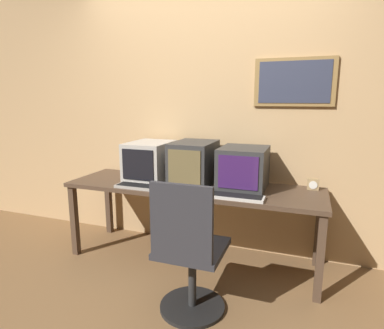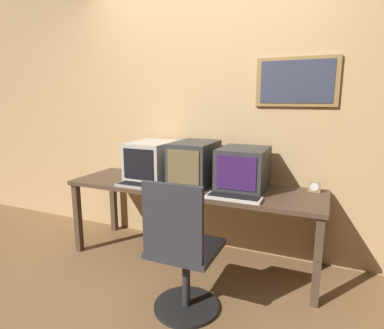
{
  "view_description": "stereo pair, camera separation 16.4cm",
  "coord_description": "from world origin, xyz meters",
  "px_view_note": "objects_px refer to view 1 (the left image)",
  "views": [
    {
      "loc": [
        0.93,
        -1.63,
        1.44
      ],
      "look_at": [
        0.0,
        0.92,
        0.89
      ],
      "focal_mm": 30.0,
      "sensor_mm": 36.0,
      "label": 1
    },
    {
      "loc": [
        1.08,
        -1.57,
        1.44
      ],
      "look_at": [
        0.0,
        0.92,
        0.89
      ],
      "focal_mm": 30.0,
      "sensor_mm": 36.0,
      "label": 2
    }
  ],
  "objects_px": {
    "office_chair": "(189,258)",
    "keyboard_side": "(236,197)",
    "mouse_far_corner": "(201,193)",
    "monitor_center": "(194,163)",
    "monitor_left": "(150,161)",
    "monitor_right": "(243,168)",
    "keyboard_main": "(139,186)",
    "desk_clock": "(313,184)",
    "mouse_near_keyboard": "(166,189)"
  },
  "relations": [
    {
      "from": "monitor_center",
      "to": "monitor_right",
      "type": "distance_m",
      "value": 0.44
    },
    {
      "from": "monitor_left",
      "to": "desk_clock",
      "type": "relative_size",
      "value": 5.17
    },
    {
      "from": "monitor_center",
      "to": "keyboard_main",
      "type": "xyz_separation_m",
      "value": [
        -0.39,
        -0.3,
        -0.17
      ]
    },
    {
      "from": "keyboard_side",
      "to": "desk_clock",
      "type": "xyz_separation_m",
      "value": [
        0.55,
        0.46,
        0.03
      ]
    },
    {
      "from": "mouse_far_corner",
      "to": "monitor_left",
      "type": "bearing_deg",
      "value": 152.29
    },
    {
      "from": "monitor_left",
      "to": "office_chair",
      "type": "relative_size",
      "value": 0.5
    },
    {
      "from": "monitor_left",
      "to": "mouse_far_corner",
      "type": "distance_m",
      "value": 0.71
    },
    {
      "from": "keyboard_main",
      "to": "mouse_near_keyboard",
      "type": "relative_size",
      "value": 3.52
    },
    {
      "from": "monitor_left",
      "to": "desk_clock",
      "type": "xyz_separation_m",
      "value": [
        1.44,
        0.14,
        -0.13
      ]
    },
    {
      "from": "keyboard_main",
      "to": "monitor_left",
      "type": "bearing_deg",
      "value": 97.95
    },
    {
      "from": "monitor_right",
      "to": "keyboard_side",
      "type": "bearing_deg",
      "value": -87.78
    },
    {
      "from": "keyboard_main",
      "to": "monitor_right",
      "type": "bearing_deg",
      "value": 19.8
    },
    {
      "from": "office_chair",
      "to": "keyboard_side",
      "type": "bearing_deg",
      "value": 67.51
    },
    {
      "from": "monitor_center",
      "to": "monitor_right",
      "type": "relative_size",
      "value": 1.08
    },
    {
      "from": "monitor_left",
      "to": "office_chair",
      "type": "xyz_separation_m",
      "value": [
        0.69,
        -0.8,
        -0.46
      ]
    },
    {
      "from": "monitor_center",
      "to": "mouse_near_keyboard",
      "type": "height_order",
      "value": "monitor_center"
    },
    {
      "from": "keyboard_side",
      "to": "desk_clock",
      "type": "height_order",
      "value": "desk_clock"
    },
    {
      "from": "monitor_right",
      "to": "mouse_near_keyboard",
      "type": "height_order",
      "value": "monitor_right"
    },
    {
      "from": "monitor_center",
      "to": "desk_clock",
      "type": "bearing_deg",
      "value": 8.24
    },
    {
      "from": "desk_clock",
      "to": "monitor_left",
      "type": "bearing_deg",
      "value": -174.33
    },
    {
      "from": "keyboard_main",
      "to": "keyboard_side",
      "type": "distance_m",
      "value": 0.85
    },
    {
      "from": "mouse_far_corner",
      "to": "desk_clock",
      "type": "xyz_separation_m",
      "value": [
        0.83,
        0.46,
        0.03
      ]
    },
    {
      "from": "monitor_left",
      "to": "monitor_right",
      "type": "xyz_separation_m",
      "value": [
        0.88,
        -0.0,
        -0.0
      ]
    },
    {
      "from": "monitor_left",
      "to": "mouse_near_keyboard",
      "type": "distance_m",
      "value": 0.47
    },
    {
      "from": "keyboard_main",
      "to": "office_chair",
      "type": "xyz_separation_m",
      "value": [
        0.64,
        -0.5,
        -0.3
      ]
    },
    {
      "from": "mouse_near_keyboard",
      "to": "office_chair",
      "type": "xyz_separation_m",
      "value": [
        0.38,
        -0.48,
        -0.31
      ]
    },
    {
      "from": "monitor_left",
      "to": "desk_clock",
      "type": "distance_m",
      "value": 1.45
    },
    {
      "from": "keyboard_side",
      "to": "mouse_far_corner",
      "type": "distance_m",
      "value": 0.28
    },
    {
      "from": "mouse_far_corner",
      "to": "monitor_center",
      "type": "bearing_deg",
      "value": 118.97
    },
    {
      "from": "monitor_left",
      "to": "monitor_center",
      "type": "bearing_deg",
      "value": -0.35
    },
    {
      "from": "monitor_right",
      "to": "mouse_far_corner",
      "type": "height_order",
      "value": "monitor_right"
    },
    {
      "from": "desk_clock",
      "to": "office_chair",
      "type": "relative_size",
      "value": 0.1
    },
    {
      "from": "monitor_center",
      "to": "office_chair",
      "type": "distance_m",
      "value": 0.96
    },
    {
      "from": "monitor_right",
      "to": "desk_clock",
      "type": "relative_size",
      "value": 4.79
    },
    {
      "from": "monitor_left",
      "to": "keyboard_main",
      "type": "distance_m",
      "value": 0.35
    },
    {
      "from": "monitor_right",
      "to": "desk_clock",
      "type": "distance_m",
      "value": 0.59
    },
    {
      "from": "mouse_far_corner",
      "to": "keyboard_side",
      "type": "bearing_deg",
      "value": 1.49
    },
    {
      "from": "monitor_center",
      "to": "keyboard_side",
      "type": "distance_m",
      "value": 0.58
    },
    {
      "from": "monitor_center",
      "to": "monitor_left",
      "type": "bearing_deg",
      "value": 179.65
    },
    {
      "from": "monitor_right",
      "to": "mouse_far_corner",
      "type": "relative_size",
      "value": 4.31
    },
    {
      "from": "desk_clock",
      "to": "mouse_near_keyboard",
      "type": "bearing_deg",
      "value": -157.57
    },
    {
      "from": "monitor_center",
      "to": "mouse_near_keyboard",
      "type": "distance_m",
      "value": 0.39
    },
    {
      "from": "mouse_far_corner",
      "to": "monitor_right",
      "type": "bearing_deg",
      "value": 49.76
    },
    {
      "from": "monitor_left",
      "to": "mouse_far_corner",
      "type": "xyz_separation_m",
      "value": [
        0.61,
        -0.32,
        -0.16
      ]
    },
    {
      "from": "keyboard_side",
      "to": "mouse_near_keyboard",
      "type": "height_order",
      "value": "mouse_near_keyboard"
    },
    {
      "from": "monitor_center",
      "to": "desk_clock",
      "type": "xyz_separation_m",
      "value": [
        1.0,
        0.15,
        -0.14
      ]
    },
    {
      "from": "monitor_right",
      "to": "desk_clock",
      "type": "bearing_deg",
      "value": 14.7
    },
    {
      "from": "keyboard_main",
      "to": "mouse_far_corner",
      "type": "xyz_separation_m",
      "value": [
        0.57,
        -0.02,
        0.0
      ]
    },
    {
      "from": "desk_clock",
      "to": "monitor_right",
      "type": "bearing_deg",
      "value": -165.3
    },
    {
      "from": "monitor_left",
      "to": "mouse_near_keyboard",
      "type": "height_order",
      "value": "monitor_left"
    }
  ]
}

